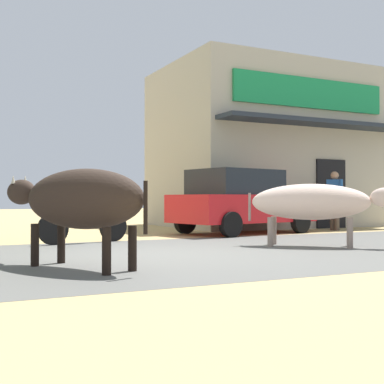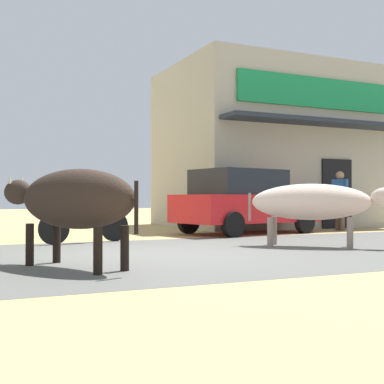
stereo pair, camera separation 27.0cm
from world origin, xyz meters
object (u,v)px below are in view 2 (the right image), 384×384
parked_hatchback_car (244,201)px  pedestrian_by_shop (340,196)px  cow_far_dark (314,202)px  cow_near_brown (72,200)px  parked_motorcycle (87,220)px

parked_hatchback_car → pedestrian_by_shop: size_ratio=2.43×
cow_far_dark → cow_near_brown: bearing=-166.6°
parked_motorcycle → cow_near_brown: size_ratio=0.76×
cow_near_brown → pedestrian_by_shop: bearing=29.7°
parked_hatchback_car → cow_near_brown: (-5.51, -4.95, 0.05)m
pedestrian_by_shop → cow_far_dark: bearing=-135.5°
cow_near_brown → pedestrian_by_shop: size_ratio=1.52×
cow_near_brown → parked_motorcycle: bearing=73.6°
cow_far_dark → parked_motorcycle: bearing=143.8°
parked_motorcycle → cow_far_dark: bearing=-36.2°
parked_motorcycle → cow_near_brown: 3.99m
cow_near_brown → parked_hatchback_car: bearing=41.9°
cow_near_brown → cow_far_dark: cow_near_brown is taller
cow_far_dark → pedestrian_by_shop: size_ratio=1.40×
cow_near_brown → cow_far_dark: bearing=13.4°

